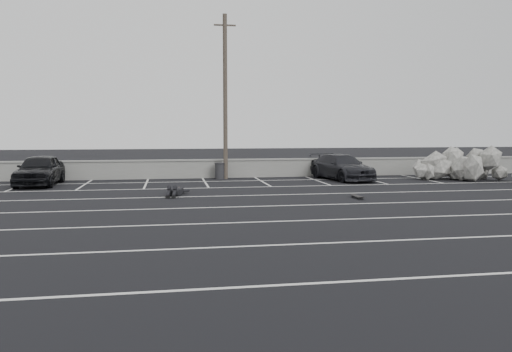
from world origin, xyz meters
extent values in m
plane|color=black|center=(0.00, 0.00, 0.00)|extent=(120.00, 120.00, 0.00)
cube|color=gray|center=(0.00, 14.00, 0.50)|extent=(50.00, 0.35, 1.00)
cube|color=gray|center=(0.00, 14.00, 1.02)|extent=(50.00, 0.45, 0.08)
cube|color=silver|center=(0.00, -6.00, 0.00)|extent=(36.00, 0.10, 0.01)
cube|color=silver|center=(0.00, -3.00, 0.00)|extent=(36.00, 0.10, 0.01)
cube|color=silver|center=(0.00, 0.00, 0.00)|extent=(36.00, 0.10, 0.01)
cube|color=silver|center=(0.00, 3.00, 0.00)|extent=(36.00, 0.10, 0.01)
cube|color=silver|center=(0.00, 6.00, 0.00)|extent=(36.00, 0.10, 0.01)
cube|color=silver|center=(0.00, 9.00, 0.00)|extent=(36.00, 0.10, 0.01)
cube|color=silver|center=(0.00, 12.00, 0.00)|extent=(36.00, 0.10, 0.01)
cube|color=silver|center=(-8.00, 11.50, 0.00)|extent=(0.10, 5.00, 0.01)
cube|color=silver|center=(-5.00, 11.50, 0.00)|extent=(0.10, 5.00, 0.01)
cube|color=silver|center=(-2.00, 11.50, 0.00)|extent=(0.10, 5.00, 0.01)
cube|color=silver|center=(1.00, 11.50, 0.00)|extent=(0.10, 5.00, 0.01)
cube|color=silver|center=(4.00, 11.50, 0.00)|extent=(0.10, 5.00, 0.01)
cube|color=silver|center=(7.00, 11.50, 0.00)|extent=(0.10, 5.00, 0.01)
cube|color=silver|center=(10.00, 11.50, 0.00)|extent=(0.10, 5.00, 0.01)
cube|color=silver|center=(13.00, 11.50, 0.00)|extent=(0.10, 5.00, 0.01)
imported|color=black|center=(-7.12, 11.63, 0.76)|extent=(1.83, 4.49, 1.53)
imported|color=black|center=(8.50, 11.78, 0.69)|extent=(2.86, 5.08, 1.39)
cylinder|color=#4C4238|center=(2.25, 13.20, 4.48)|extent=(0.24, 0.24, 8.97)
cube|color=#4C4238|center=(2.25, 13.20, 8.37)|extent=(1.20, 0.08, 0.08)
cylinder|color=#27272A|center=(1.94, 13.26, 0.43)|extent=(0.70, 0.70, 0.86)
cylinder|color=#27272A|center=(1.94, 13.26, 0.88)|extent=(0.77, 0.77, 0.05)
cube|color=black|center=(6.54, 4.36, 0.09)|extent=(0.24, 0.86, 0.02)
cube|color=#27272A|center=(6.53, 4.65, 0.05)|extent=(0.18, 0.06, 0.04)
cube|color=#27272A|center=(6.54, 4.08, 0.05)|extent=(0.18, 0.06, 0.04)
cylinder|color=black|center=(6.42, 4.64, 0.03)|extent=(0.03, 0.06, 0.06)
cylinder|color=black|center=(6.63, 4.65, 0.03)|extent=(0.03, 0.06, 0.06)
cylinder|color=black|center=(6.44, 4.08, 0.03)|extent=(0.03, 0.06, 0.06)
cylinder|color=black|center=(6.65, 4.08, 0.03)|extent=(0.03, 0.06, 0.06)
camera|label=1|loc=(-0.75, -14.29, 2.69)|focal=35.00mm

